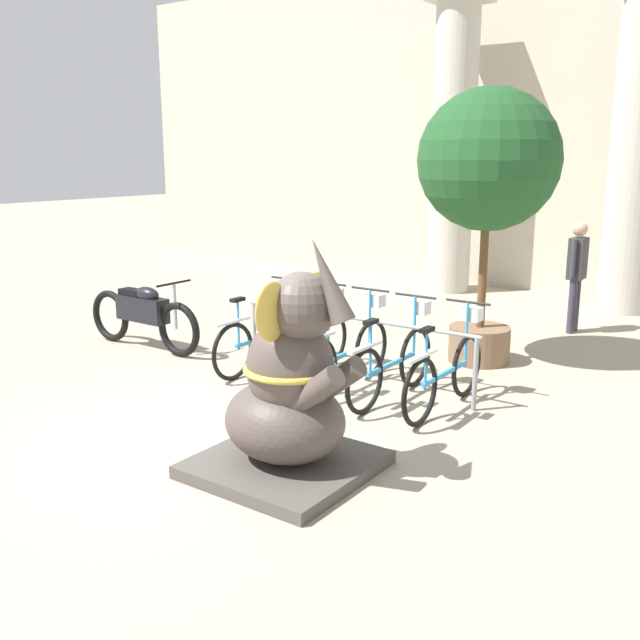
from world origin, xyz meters
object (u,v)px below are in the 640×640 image
Objects in this scene: bicycle_2 at (348,351)px; elephant_statue at (290,394)px; bicycle_4 at (447,370)px; bicycle_3 at (393,361)px; bicycle_1 at (306,342)px; motorcycle at (143,314)px; bicycle_0 at (265,335)px; potted_tree at (488,170)px; person_pedestrian at (577,267)px.

elephant_statue is at bearing -68.43° from bicycle_2.
bicycle_2 is 2.23m from elephant_statue.
elephant_statue is at bearing -99.98° from bicycle_4.
bicycle_4 is at bearing 2.74° from bicycle_3.
elephant_statue is at bearing -56.20° from bicycle_1.
bicycle_4 reaches higher than motorcycle.
bicycle_4 is (1.17, -0.01, 0.00)m from bicycle_2.
bicycle_3 reaches higher than motorcycle.
bicycle_4 is at bearing -0.43° from bicycle_0.
bicycle_1 is 2.44m from motorcycle.
bicycle_0 is 3.23m from potted_tree.
bicycle_0 is 1.00× the size of bicycle_3.
bicycle_3 is (1.17, -0.07, 0.00)m from bicycle_1.
bicycle_3 is 1.08× the size of person_pedestrian.
potted_tree is at bearing 42.05° from bicycle_0.
potted_tree reaches higher than bicycle_0.
bicycle_2 is at bearing 111.57° from elephant_statue.
bicycle_1 and bicycle_4 have the same top height.
bicycle_3 is (1.76, -0.05, 0.00)m from bicycle_0.
bicycle_1 is 1.00× the size of bicycle_4.
elephant_statue is (1.40, -2.09, 0.26)m from bicycle_1.
bicycle_2 is at bearing -0.25° from bicycle_0.
elephant_statue is at bearing -83.59° from bicycle_3.
bicycle_2 is at bearing -113.52° from potted_tree.
bicycle_3 is at bearing -177.26° from bicycle_4.
bicycle_4 is 2.09m from elephant_statue.
motorcycle is at bearing -173.56° from bicycle_1.
bicycle_3 is at bearing 3.16° from motorcycle.
person_pedestrian is (4.27, 4.14, 0.47)m from motorcycle.
motorcycle is 5.97m from person_pedestrian.
bicycle_2 is 3.03m from motorcycle.
bicycle_0 is 1.17m from bicycle_2.
bicycle_2 is 1.17m from bicycle_4.
bicycle_1 is at bearing 176.35° from bicycle_3.
bicycle_0 is at bearing -137.95° from potted_tree.
elephant_statue reaches higher than bicycle_2.
bicycle_1 is 0.84× the size of motorcycle.
elephant_statue is (-0.36, -2.05, 0.26)m from bicycle_4.
bicycle_1 is 2.53m from elephant_statue.
bicycle_4 is 2.63m from potted_tree.
potted_tree reaches higher than bicycle_1.
bicycle_1 is 2.90m from potted_tree.
bicycle_0 is 1.86m from motorcycle.
potted_tree is at bearing -102.85° from person_pedestrian.
bicycle_2 is 0.88× the size of elephant_statue.
elephant_statue is (0.23, -2.02, 0.26)m from bicycle_3.
bicycle_0 is 4.62m from person_pedestrian.
elephant_statue is at bearing -46.07° from bicycle_0.
motorcycle is at bearing -176.90° from bicycle_4.
person_pedestrian is (0.67, 3.94, 0.53)m from bicycle_3.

